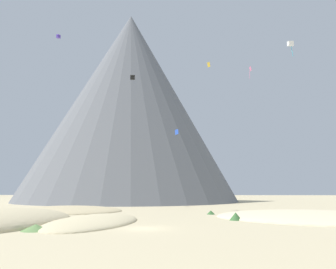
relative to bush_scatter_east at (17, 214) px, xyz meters
The scene contains 17 objects.
ground_plane 24.22m from the bush_scatter_east, 35.70° to the right, with size 400.00×400.00×0.00m, color #CCBA8E.
dune_foreground_left 12.75m from the bush_scatter_east, 76.18° to the left, with size 19.44×19.63×1.83m, color #C6B284.
dune_foreground_right 15.92m from the bush_scatter_east, 33.29° to the right, with size 20.45×8.98×1.73m, color beige.
dune_midground 41.21m from the bush_scatter_east, ahead, with size 27.70×18.72×2.24m, color beige.
bush_scatter_east is the anchor object (origin of this frame).
bush_far_left 19.20m from the bush_scatter_east, 59.48° to the right, with size 2.73×2.73×0.63m, color #668C4C.
bush_near_left 6.88m from the bush_scatter_east, 36.35° to the right, with size 1.80×1.80×0.66m, color #477238.
bush_near_right 28.50m from the bush_scatter_east, 11.68° to the left, with size 1.28×1.28×0.61m, color #386633.
bush_ridge_crest 36.41m from the bush_scatter_east, ahead, with size 1.83×1.83×0.60m, color #568442.
bush_low_patch 30.54m from the bush_scatter_east, ahead, with size 1.64×1.64×0.97m, color #386633.
rock_massif 70.67m from the bush_scatter_east, 84.70° to the left, with size 92.91×92.91×64.19m.
kite_black_mid 30.87m from the bush_scatter_east, 41.49° to the left, with size 0.95×1.01×1.05m.
kite_white_high 51.22m from the bush_scatter_east, ahead, with size 0.94×1.00×2.80m.
kite_gold_high 51.70m from the bush_scatter_east, 42.71° to the left, with size 0.71×0.48×1.19m.
kite_blue_mid 31.07m from the bush_scatter_east, 35.21° to the left, with size 0.71×0.68×1.07m.
kite_indigo_high 47.46m from the bush_scatter_east, 101.74° to the left, with size 1.00×0.99×0.87m.
kite_pink_high 59.04m from the bush_scatter_east, 37.07° to the left, with size 0.51×0.94×3.11m.
Camera 1 is at (3.86, -35.24, 3.85)m, focal length 37.00 mm.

